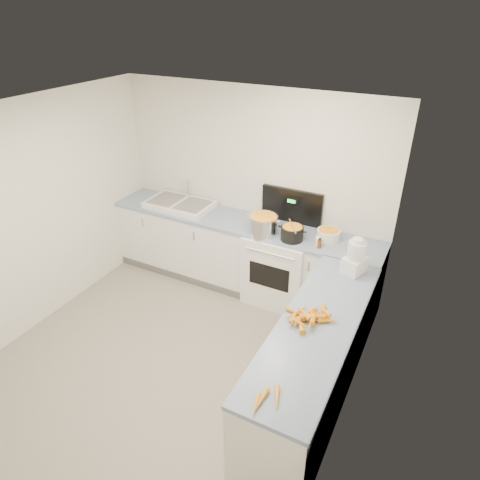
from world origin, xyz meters
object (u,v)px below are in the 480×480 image
at_px(black_pot, 292,234).
at_px(sink, 180,204).
at_px(stove, 280,265).
at_px(mixing_bowl, 328,235).
at_px(food_processor, 355,258).
at_px(extract_bottle, 320,244).
at_px(steel_pot, 263,226).
at_px(spice_jar, 318,242).

bearing_deg(black_pot, sink, 174.80).
relative_size(stove, mixing_bowl, 5.25).
bearing_deg(food_processor, stove, 154.14).
bearing_deg(mixing_bowl, extract_bottle, -96.99).
relative_size(stove, food_processor, 3.59).
distance_m(stove, sink, 1.54).
relative_size(sink, food_processor, 2.27).
bearing_deg(extract_bottle, food_processor, -33.49).
height_order(stove, mixing_bowl, stove).
distance_m(stove, food_processor, 1.24).
height_order(steel_pot, spice_jar, steel_pot).
distance_m(stove, black_pot, 0.58).
height_order(steel_pot, mixing_bowl, steel_pot).
bearing_deg(extract_bottle, mixing_bowl, 83.01).
xyz_separation_m(sink, extract_bottle, (1.96, -0.18, 0.01)).
xyz_separation_m(sink, mixing_bowl, (1.99, 0.04, 0.02)).
relative_size(spice_jar, food_processor, 0.26).
height_order(extract_bottle, spice_jar, same).
xyz_separation_m(extract_bottle, food_processor, (0.45, -0.30, 0.11)).
xyz_separation_m(sink, food_processor, (2.41, -0.48, 0.12)).
xyz_separation_m(mixing_bowl, food_processor, (0.42, -0.53, 0.10)).
bearing_deg(extract_bottle, stove, 161.83).
relative_size(steel_pot, spice_jar, 3.41).
distance_m(black_pot, mixing_bowl, 0.41).
bearing_deg(food_processor, steel_pot, 164.33).
bearing_deg(extract_bottle, black_pot, 173.92).
relative_size(stove, steel_pot, 4.06).
height_order(stove, steel_pot, stove).
relative_size(steel_pot, extract_bottle, 3.41).
height_order(stove, spice_jar, stove).
relative_size(extract_bottle, spice_jar, 1.00).
bearing_deg(black_pot, extract_bottle, -6.08).
xyz_separation_m(black_pot, food_processor, (0.79, -0.34, 0.09)).
bearing_deg(stove, steel_pot, -139.55).
bearing_deg(mixing_bowl, food_processor, -51.15).
relative_size(extract_bottle, food_processor, 0.26).
distance_m(steel_pot, black_pot, 0.35).
bearing_deg(sink, food_processor, -11.32).
distance_m(sink, food_processor, 2.47).
bearing_deg(extract_bottle, steel_pot, 178.34).
distance_m(black_pot, food_processor, 0.86).
bearing_deg(steel_pot, black_pot, 2.62).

